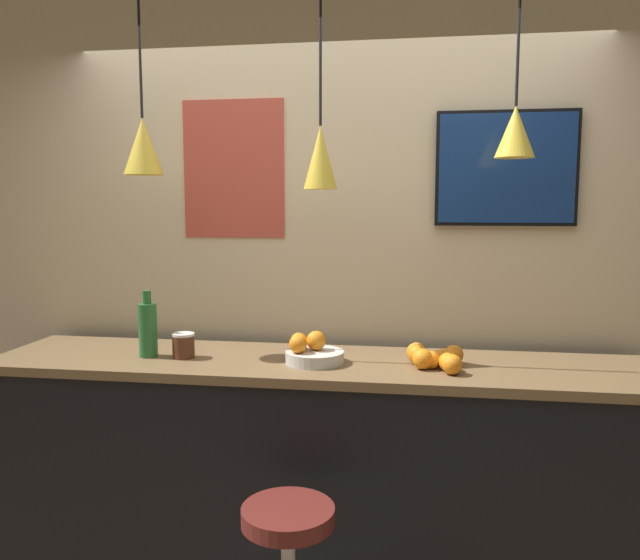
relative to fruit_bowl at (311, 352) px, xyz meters
The scene contains 11 objects.
back_wall 0.57m from the fruit_bowl, 86.14° to the left, with size 8.00×0.06×2.90m.
service_counter 0.59m from the fruit_bowl, 56.52° to the left, with size 2.88×0.62×1.07m.
fruit_bowl is the anchor object (origin of this frame).
orange_pile 0.53m from the fruit_bowl, ahead, with size 0.24×0.27×0.09m.
juice_bottle 0.73m from the fruit_bowl, behind, with size 0.08×0.08×0.30m.
spread_jar 0.57m from the fruit_bowl, behind, with size 0.10×0.10×0.11m.
pendant_lamp_left 1.16m from the fruit_bowl, behind, with size 0.17×0.17×0.93m.
pendant_lamp_middle 0.83m from the fruit_bowl, 61.95° to the left, with size 0.14×0.14×1.00m.
pendant_lamp_right 1.22m from the fruit_bowl, ahead, with size 0.16×0.16×0.87m.
mounted_tv 1.21m from the fruit_bowl, 26.40° to the left, with size 0.63×0.04×0.52m.
wall_poster 1.01m from the fruit_bowl, 136.63° to the left, with size 0.50×0.01×0.67m.
Camera 1 is at (0.40, -1.89, 1.74)m, focal length 35.00 mm.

